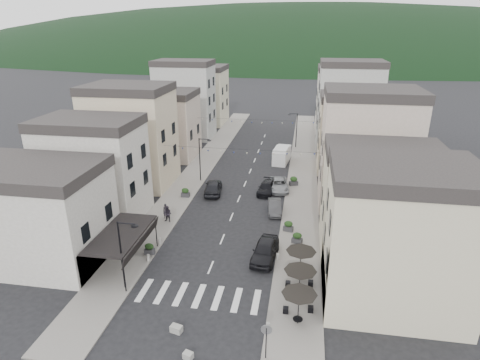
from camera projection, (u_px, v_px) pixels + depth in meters
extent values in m
plane|color=black|center=(192.00, 313.00, 29.48)|extent=(700.00, 700.00, 0.00)
cube|color=slate|center=(202.00, 166.00, 60.03)|extent=(4.00, 76.00, 0.12)
cube|color=slate|center=(303.00, 171.00, 57.77)|extent=(4.00, 76.00, 0.12)
ellipsoid|color=black|center=(299.00, 53.00, 305.47)|extent=(640.00, 360.00, 70.00)
cube|color=#B2ADA3|center=(34.00, 219.00, 34.97)|extent=(12.00, 8.00, 8.00)
cube|color=beige|center=(397.00, 242.00, 29.17)|extent=(10.00, 8.00, 10.00)
cube|color=black|center=(121.00, 234.00, 34.06)|extent=(3.60, 7.50, 0.15)
cube|color=black|center=(142.00, 241.00, 33.97)|extent=(0.34, 7.50, 0.99)
cylinder|color=black|center=(124.00, 275.00, 31.16)|extent=(0.10, 0.10, 3.20)
cylinder|color=black|center=(156.00, 232.00, 37.60)|extent=(0.10, 0.10, 3.20)
cube|color=#B2ADA3|center=(94.00, 173.00, 42.74)|extent=(10.00, 7.00, 10.00)
cube|color=#262323|center=(87.00, 123.00, 40.75)|extent=(10.20, 7.14, 1.00)
cube|color=#C4B693|center=(132.00, 139.00, 51.58)|extent=(10.00, 8.00, 12.00)
cube|color=#262323|center=(127.00, 88.00, 49.23)|extent=(10.20, 8.16, 1.00)
cube|color=#AFA08E|center=(164.00, 127.00, 63.07)|extent=(10.00, 8.00, 9.50)
cube|color=#262323|center=(161.00, 93.00, 61.17)|extent=(10.20, 8.16, 1.00)
cube|color=#9C9C98|center=(185.00, 102.00, 73.48)|extent=(10.00, 7.00, 13.00)
cube|color=#262323|center=(183.00, 63.00, 70.94)|extent=(10.20, 7.14, 1.00)
cube|color=beige|center=(202.00, 97.00, 84.88)|extent=(10.00, 9.00, 11.00)
cube|color=#262323|center=(201.00, 68.00, 82.71)|extent=(10.20, 9.18, 1.00)
cube|color=beige|center=(379.00, 204.00, 36.71)|extent=(10.00, 7.00, 9.00)
cube|color=#262323|center=(386.00, 151.00, 34.90)|extent=(10.20, 7.14, 1.00)
cube|color=#AFA08E|center=(367.00, 153.00, 45.27)|extent=(10.00, 8.00, 12.50)
cube|color=#262323|center=(374.00, 93.00, 42.83)|extent=(10.20, 8.16, 1.00)
cube|color=#C4B693|center=(355.00, 137.00, 56.77)|extent=(10.00, 7.00, 10.00)
cube|color=#262323|center=(359.00, 98.00, 54.78)|extent=(10.20, 7.14, 1.00)
cube|color=#9C9C98|center=(348.00, 108.00, 67.17)|extent=(10.00, 8.00, 13.50)
cube|color=#262323|center=(353.00, 63.00, 64.55)|extent=(10.20, 8.16, 1.00)
cube|color=#B2ADA3|center=(343.00, 101.00, 78.57)|extent=(10.00, 9.00, 11.50)
cube|color=#262323|center=(346.00, 69.00, 76.31)|extent=(10.20, 9.18, 1.00)
cylinder|color=black|center=(298.00, 310.00, 27.86)|extent=(0.06, 0.06, 2.30)
cone|color=black|center=(299.00, 297.00, 27.46)|extent=(2.50, 2.50, 0.55)
cylinder|color=black|center=(298.00, 319.00, 28.14)|extent=(0.70, 0.70, 0.04)
cylinder|color=black|center=(299.00, 286.00, 30.44)|extent=(0.06, 0.06, 2.30)
cone|color=black|center=(300.00, 274.00, 30.04)|extent=(2.50, 2.50, 0.55)
cylinder|color=black|center=(299.00, 294.00, 30.72)|extent=(0.70, 0.70, 0.04)
cylinder|color=black|center=(300.00, 265.00, 33.01)|extent=(0.06, 0.06, 2.30)
cone|color=black|center=(301.00, 254.00, 32.62)|extent=(2.50, 2.50, 0.55)
cylinder|color=black|center=(300.00, 273.00, 33.30)|extent=(0.70, 0.70, 0.04)
cylinder|color=black|center=(122.00, 256.00, 31.16)|extent=(0.14, 0.14, 6.00)
cylinder|color=black|center=(126.00, 223.00, 30.00)|extent=(1.40, 0.10, 0.10)
cylinder|color=black|center=(135.00, 226.00, 29.96)|extent=(0.56, 0.56, 0.08)
cylinder|color=black|center=(200.00, 160.00, 53.24)|extent=(0.14, 0.14, 6.00)
cylinder|color=black|center=(204.00, 139.00, 52.08)|extent=(1.40, 0.10, 0.10)
cylinder|color=black|center=(209.00, 141.00, 52.04)|extent=(0.56, 0.56, 0.08)
cylinder|color=black|center=(297.00, 131.00, 67.96)|extent=(0.14, 0.14, 6.00)
cylinder|color=black|center=(293.00, 114.00, 67.01)|extent=(1.40, 0.10, 0.10)
cylinder|color=black|center=(289.00, 114.00, 67.16)|extent=(0.56, 0.56, 0.08)
cylinder|color=black|center=(266.00, 344.00, 24.94)|extent=(0.07, 0.07, 2.50)
cylinder|color=slate|center=(266.00, 330.00, 24.54)|extent=(0.70, 0.04, 0.70)
cylinder|color=gray|center=(148.00, 258.00, 35.71)|extent=(0.26, 0.26, 0.60)
cylinder|color=gray|center=(160.00, 241.00, 38.47)|extent=(0.26, 0.26, 0.60)
cylinder|color=gray|center=(278.00, 257.00, 35.83)|extent=(0.26, 0.26, 0.60)
cylinder|color=gray|center=(268.00, 326.00, 27.55)|extent=(0.26, 0.26, 0.60)
cylinder|color=black|center=(240.00, 149.00, 47.55)|extent=(19.00, 0.02, 0.02)
cone|color=beige|center=(170.00, 147.00, 48.93)|extent=(0.28, 0.28, 0.24)
cone|color=navy|center=(182.00, 149.00, 48.73)|extent=(0.28, 0.28, 0.24)
cone|color=beige|center=(195.00, 150.00, 48.52)|extent=(0.28, 0.28, 0.24)
cone|color=navy|center=(208.00, 151.00, 48.30)|extent=(0.28, 0.28, 0.24)
cone|color=beige|center=(221.00, 152.00, 48.08)|extent=(0.28, 0.28, 0.24)
cone|color=navy|center=(234.00, 153.00, 47.85)|extent=(0.28, 0.28, 0.24)
cone|color=beige|center=(247.00, 153.00, 47.61)|extent=(0.28, 0.28, 0.24)
cone|color=navy|center=(260.00, 154.00, 47.36)|extent=(0.28, 0.28, 0.24)
cone|color=beige|center=(273.00, 154.00, 47.11)|extent=(0.28, 0.28, 0.24)
cone|color=navy|center=(287.00, 154.00, 46.84)|extent=(0.28, 0.28, 0.24)
cone|color=beige|center=(301.00, 154.00, 46.58)|extent=(0.28, 0.28, 0.24)
cone|color=navy|center=(314.00, 154.00, 46.31)|extent=(0.28, 0.28, 0.24)
cylinder|color=black|center=(257.00, 120.00, 62.27)|extent=(19.00, 0.02, 0.02)
cone|color=beige|center=(202.00, 119.00, 63.65)|extent=(0.28, 0.28, 0.24)
cone|color=navy|center=(212.00, 120.00, 63.44)|extent=(0.28, 0.28, 0.24)
cone|color=beige|center=(222.00, 121.00, 63.23)|extent=(0.28, 0.28, 0.24)
cone|color=navy|center=(232.00, 122.00, 63.02)|extent=(0.28, 0.28, 0.24)
cone|color=beige|center=(242.00, 122.00, 62.80)|extent=(0.28, 0.28, 0.24)
cone|color=navy|center=(252.00, 123.00, 62.57)|extent=(0.28, 0.28, 0.24)
cone|color=beige|center=(262.00, 123.00, 62.33)|extent=(0.28, 0.28, 0.24)
cone|color=navy|center=(272.00, 123.00, 62.08)|extent=(0.28, 0.28, 0.24)
cone|color=beige|center=(282.00, 123.00, 61.83)|extent=(0.28, 0.28, 0.24)
cone|color=navy|center=(293.00, 123.00, 61.56)|extent=(0.28, 0.28, 0.24)
cone|color=beige|center=(303.00, 123.00, 61.30)|extent=(0.28, 0.28, 0.24)
cone|color=navy|center=(313.00, 123.00, 61.02)|extent=(0.28, 0.28, 0.24)
imported|color=black|center=(265.00, 250.00, 36.01)|extent=(2.51, 5.21, 1.71)
imported|color=#2F2F32|center=(275.00, 207.00, 45.02)|extent=(1.89, 4.22, 1.35)
imported|color=gray|center=(279.00, 185.00, 51.21)|extent=(2.96, 5.29, 1.40)
imported|color=black|center=(266.00, 188.00, 50.34)|extent=(2.23, 4.69, 1.32)
imported|color=black|center=(213.00, 187.00, 50.11)|extent=(2.68, 5.25, 1.71)
cube|color=silver|center=(282.00, 155.00, 61.52)|extent=(2.63, 5.33, 2.13)
cube|color=silver|center=(281.00, 150.00, 60.54)|extent=(2.37, 3.63, 0.53)
cylinder|color=black|center=(274.00, 163.00, 60.28)|extent=(0.35, 0.77, 0.75)
cylinder|color=black|center=(285.00, 164.00, 59.83)|extent=(0.35, 0.77, 0.75)
cylinder|color=black|center=(279.00, 156.00, 63.71)|extent=(0.35, 0.77, 0.75)
cylinder|color=black|center=(289.00, 156.00, 63.27)|extent=(0.35, 0.77, 0.75)
imported|color=black|center=(166.00, 211.00, 43.36)|extent=(0.66, 0.49, 1.68)
imported|color=black|center=(168.00, 214.00, 42.55)|extent=(0.99, 0.84, 1.81)
cube|color=gray|center=(176.00, 329.00, 27.57)|extent=(0.90, 0.69, 0.50)
cube|color=gray|center=(188.00, 356.00, 25.38)|extent=(0.71, 0.61, 0.45)
cube|color=#323234|center=(150.00, 251.00, 36.80)|extent=(1.03, 0.68, 0.48)
ellipsoid|color=black|center=(149.00, 246.00, 36.61)|extent=(0.84, 0.53, 0.61)
cube|color=#2F2F31|center=(185.00, 195.00, 49.01)|extent=(1.04, 0.60, 0.51)
ellipsoid|color=black|center=(185.00, 191.00, 48.81)|extent=(0.89, 0.57, 0.65)
cube|color=#333235|center=(288.00, 229.00, 40.89)|extent=(1.08, 0.74, 0.50)
ellipsoid|color=black|center=(288.00, 224.00, 40.69)|extent=(0.87, 0.55, 0.63)
cube|color=#2E2F31|center=(297.00, 241.00, 38.63)|extent=(1.10, 0.81, 0.49)
ellipsoid|color=black|center=(297.00, 236.00, 38.43)|extent=(0.87, 0.55, 0.63)
cube|color=#29292B|center=(294.00, 183.00, 52.52)|extent=(1.24, 0.99, 0.55)
ellipsoid|color=black|center=(294.00, 179.00, 52.31)|extent=(0.96, 0.61, 0.70)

